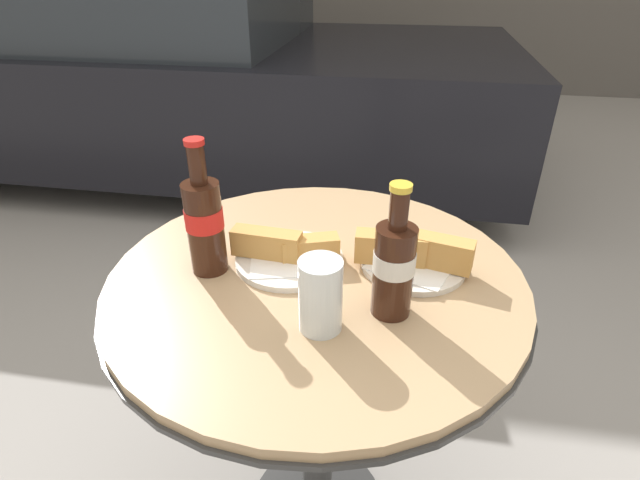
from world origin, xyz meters
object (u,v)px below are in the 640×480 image
at_px(parked_car, 159,73).
at_px(bistro_table, 317,328).
at_px(cola_bottle_left, 205,222).
at_px(drinking_glass, 320,298).
at_px(cola_bottle_right, 394,265).
at_px(lunch_plate_near, 413,256).
at_px(lunch_plate_far, 287,253).

bearing_deg(parked_car, bistro_table, -57.75).
height_order(cola_bottle_left, parked_car, parked_car).
bearing_deg(bistro_table, drinking_glass, -77.36).
xyz_separation_m(cola_bottle_right, lunch_plate_near, (0.04, 0.14, -0.07)).
distance_m(cola_bottle_right, drinking_glass, 0.13).
xyz_separation_m(cola_bottle_right, lunch_plate_far, (-0.21, 0.12, -0.07)).
bearing_deg(lunch_plate_near, parked_car, 125.99).
distance_m(drinking_glass, parked_car, 2.84).
distance_m(bistro_table, cola_bottle_right, 0.29).
bearing_deg(drinking_glass, cola_bottle_right, 28.80).
bearing_deg(parked_car, cola_bottle_left, -61.83).
relative_size(bistro_table, drinking_glass, 6.37).
xyz_separation_m(lunch_plate_far, parked_car, (-1.37, 2.24, -0.17)).
xyz_separation_m(bistro_table, cola_bottle_right, (0.15, -0.09, 0.23)).
relative_size(lunch_plate_near, parked_car, 0.05).
bearing_deg(cola_bottle_left, cola_bottle_right, -11.54).
bearing_deg(cola_bottle_right, cola_bottle_left, 168.46).
xyz_separation_m(bistro_table, lunch_plate_far, (-0.06, 0.03, 0.16)).
distance_m(bistro_table, lunch_plate_near, 0.25).
relative_size(cola_bottle_left, parked_car, 0.06).
bearing_deg(lunch_plate_near, bistro_table, -164.65).
height_order(cola_bottle_left, cola_bottle_right, cola_bottle_left).
distance_m(lunch_plate_near, parked_car, 2.75).
bearing_deg(bistro_table, lunch_plate_near, 15.35).
bearing_deg(parked_car, cola_bottle_right, -56.27).
relative_size(cola_bottle_left, lunch_plate_far, 1.19).
bearing_deg(bistro_table, parked_car, 122.25).
distance_m(cola_bottle_right, parked_car, 2.85).
bearing_deg(cola_bottle_right, bistro_table, 147.41).
bearing_deg(lunch_plate_near, drinking_glass, -125.72).
xyz_separation_m(drinking_glass, lunch_plate_near, (0.15, 0.20, -0.03)).
xyz_separation_m(cola_bottle_right, drinking_glass, (-0.11, -0.06, -0.04)).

